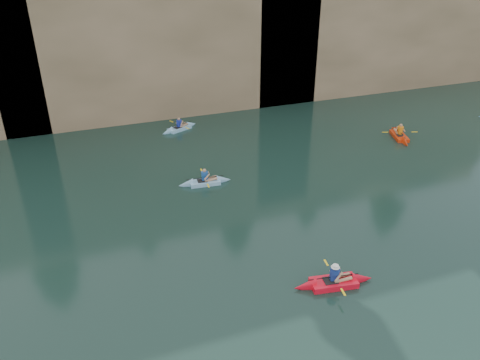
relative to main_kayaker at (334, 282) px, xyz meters
name	(u,v)px	position (x,y,z in m)	size (l,w,h in m)	color
ground	(258,308)	(-3.37, -0.14, -0.17)	(160.00, 160.00, 0.00)	black
cliff	(125,22)	(-3.37, 29.86, 5.83)	(70.00, 16.00, 12.00)	tan
cliff_slab_center	(167,40)	(-1.37, 22.46, 5.53)	(24.00, 2.40, 11.40)	#A18161
cliff_slab_east	(392,34)	(18.63, 22.46, 4.75)	(26.00, 2.40, 9.84)	#A18161
sea_cave_center	(92,105)	(-7.37, 21.81, 1.43)	(3.50, 1.00, 3.20)	black
sea_cave_east	(269,78)	(6.63, 21.81, 2.08)	(5.00, 1.00, 4.50)	black
main_kayaker	(334,282)	(0.00, 0.00, 0.00)	(3.42, 2.26, 1.24)	red
kayaker_ltblue_near	(205,182)	(-2.37, 10.17, -0.02)	(3.08, 2.36, 1.19)	#85B9DF
kayaker_red_far	(399,136)	(12.36, 12.03, -0.01)	(2.38, 3.51, 1.27)	red
kayaker_ltblue_mid	(179,128)	(-1.70, 18.86, -0.02)	(3.07, 2.13, 1.16)	#8CC5EA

